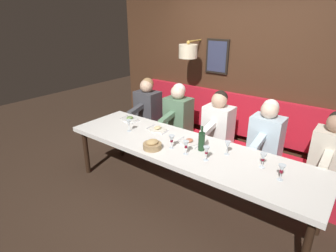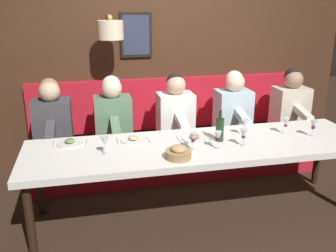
{
  "view_description": "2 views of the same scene",
  "coord_description": "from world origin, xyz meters",
  "px_view_note": "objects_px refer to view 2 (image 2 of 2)",
  "views": [
    {
      "loc": [
        -2.5,
        -1.65,
        2.22
      ],
      "look_at": [
        0.05,
        0.29,
        0.92
      ],
      "focal_mm": 29.58,
      "sensor_mm": 36.0,
      "label": 1
    },
    {
      "loc": [
        -3.09,
        0.99,
        1.99
      ],
      "look_at": [
        0.05,
        0.29,
        0.92
      ],
      "focal_mm": 40.03,
      "sensor_mm": 36.0,
      "label": 2
    }
  ],
  "objects_px": {
    "diner_far": "(113,114)",
    "diner_middle": "(176,110)",
    "diner_nearest": "(291,103)",
    "wine_glass_5": "(244,134)",
    "wine_glass_1": "(245,124)",
    "wine_bottle": "(220,129)",
    "dining_table": "(200,150)",
    "diner_near": "(233,107)",
    "bread_bowl": "(178,153)",
    "wine_glass_0": "(286,123)",
    "wine_glass_2": "(313,125)",
    "wine_glass_6": "(193,138)",
    "diner_farthest": "(52,118)",
    "wine_glass_3": "(105,142)",
    "wine_glass_4": "(218,137)"
  },
  "relations": [
    {
      "from": "bread_bowl",
      "to": "wine_glass_6",
      "type": "bearing_deg",
      "value": -48.27
    },
    {
      "from": "wine_bottle",
      "to": "diner_farthest",
      "type": "bearing_deg",
      "value": 61.89
    },
    {
      "from": "wine_glass_1",
      "to": "diner_near",
      "type": "bearing_deg",
      "value": -13.98
    },
    {
      "from": "diner_near",
      "to": "wine_glass_1",
      "type": "xyz_separation_m",
      "value": [
        -0.75,
        0.19,
        0.04
      ]
    },
    {
      "from": "wine_glass_0",
      "to": "wine_glass_2",
      "type": "height_order",
      "value": "same"
    },
    {
      "from": "diner_farthest",
      "to": "wine_glass_5",
      "type": "distance_m",
      "value": 2.01
    },
    {
      "from": "wine_glass_1",
      "to": "bread_bowl",
      "type": "height_order",
      "value": "wine_glass_1"
    },
    {
      "from": "wine_bottle",
      "to": "wine_glass_6",
      "type": "bearing_deg",
      "value": 118.28
    },
    {
      "from": "dining_table",
      "to": "wine_glass_1",
      "type": "distance_m",
      "value": 0.53
    },
    {
      "from": "diner_nearest",
      "to": "wine_glass_0",
      "type": "height_order",
      "value": "diner_nearest"
    },
    {
      "from": "wine_glass_5",
      "to": "bread_bowl",
      "type": "distance_m",
      "value": 0.66
    },
    {
      "from": "wine_glass_0",
      "to": "bread_bowl",
      "type": "distance_m",
      "value": 1.24
    },
    {
      "from": "diner_farthest",
      "to": "wine_glass_3",
      "type": "distance_m",
      "value": 1.07
    },
    {
      "from": "dining_table",
      "to": "wine_glass_3",
      "type": "xyz_separation_m",
      "value": [
        -0.06,
        0.87,
        0.17
      ]
    },
    {
      "from": "wine_glass_5",
      "to": "wine_bottle",
      "type": "relative_size",
      "value": 0.55
    },
    {
      "from": "dining_table",
      "to": "diner_farthest",
      "type": "bearing_deg",
      "value": 57.27
    },
    {
      "from": "diner_middle",
      "to": "diner_far",
      "type": "bearing_deg",
      "value": 90.0
    },
    {
      "from": "wine_glass_1",
      "to": "wine_glass_3",
      "type": "distance_m",
      "value": 1.37
    },
    {
      "from": "wine_glass_4",
      "to": "wine_glass_3",
      "type": "bearing_deg",
      "value": 84.95
    },
    {
      "from": "diner_nearest",
      "to": "bread_bowl",
      "type": "relative_size",
      "value": 3.6
    },
    {
      "from": "diner_far",
      "to": "diner_middle",
      "type": "bearing_deg",
      "value": -90.0
    },
    {
      "from": "diner_nearest",
      "to": "wine_glass_5",
      "type": "height_order",
      "value": "diner_nearest"
    },
    {
      "from": "diner_nearest",
      "to": "diner_far",
      "type": "distance_m",
      "value": 2.15
    },
    {
      "from": "diner_nearest",
      "to": "diner_farthest",
      "type": "distance_m",
      "value": 2.79
    },
    {
      "from": "diner_nearest",
      "to": "wine_bottle",
      "type": "distance_m",
      "value": 1.48
    },
    {
      "from": "diner_middle",
      "to": "wine_glass_2",
      "type": "distance_m",
      "value": 1.47
    },
    {
      "from": "wine_glass_2",
      "to": "wine_glass_6",
      "type": "bearing_deg",
      "value": 93.94
    },
    {
      "from": "diner_middle",
      "to": "wine_bottle",
      "type": "bearing_deg",
      "value": -165.1
    },
    {
      "from": "diner_middle",
      "to": "wine_glass_6",
      "type": "bearing_deg",
      "value": 175.21
    },
    {
      "from": "diner_farthest",
      "to": "wine_bottle",
      "type": "xyz_separation_m",
      "value": [
        -0.84,
        -1.57,
        0.04
      ]
    },
    {
      "from": "wine_glass_1",
      "to": "wine_bottle",
      "type": "height_order",
      "value": "wine_bottle"
    },
    {
      "from": "diner_middle",
      "to": "wine_bottle",
      "type": "relative_size",
      "value": 2.64
    },
    {
      "from": "diner_nearest",
      "to": "bread_bowl",
      "type": "height_order",
      "value": "diner_nearest"
    },
    {
      "from": "wine_glass_2",
      "to": "diner_farthest",
      "type": "bearing_deg",
      "value": 69.78
    },
    {
      "from": "dining_table",
      "to": "wine_glass_0",
      "type": "xyz_separation_m",
      "value": [
        0.09,
        -0.91,
        0.17
      ]
    },
    {
      "from": "wine_bottle",
      "to": "bread_bowl",
      "type": "relative_size",
      "value": 1.36
    },
    {
      "from": "diner_far",
      "to": "wine_glass_1",
      "type": "relative_size",
      "value": 4.82
    },
    {
      "from": "diner_middle",
      "to": "diner_farthest",
      "type": "xyz_separation_m",
      "value": [
        0.0,
        1.35,
        0.0
      ]
    },
    {
      "from": "dining_table",
      "to": "wine_glass_0",
      "type": "relative_size",
      "value": 19.53
    },
    {
      "from": "dining_table",
      "to": "wine_glass_1",
      "type": "relative_size",
      "value": 19.53
    },
    {
      "from": "diner_near",
      "to": "wine_bottle",
      "type": "distance_m",
      "value": 0.97
    },
    {
      "from": "wine_glass_4",
      "to": "bread_bowl",
      "type": "bearing_deg",
      "value": 108.05
    },
    {
      "from": "diner_far",
      "to": "diner_near",
      "type": "bearing_deg",
      "value": -90.0
    },
    {
      "from": "diner_nearest",
      "to": "diner_far",
      "type": "bearing_deg",
      "value": 90.0
    },
    {
      "from": "wine_bottle",
      "to": "wine_glass_4",
      "type": "bearing_deg",
      "value": 155.09
    },
    {
      "from": "wine_glass_0",
      "to": "wine_glass_4",
      "type": "xyz_separation_m",
      "value": [
        -0.24,
        0.79,
        -0.0
      ]
    },
    {
      "from": "wine_glass_5",
      "to": "wine_glass_3",
      "type": "bearing_deg",
      "value": 86.79
    },
    {
      "from": "wine_glass_2",
      "to": "dining_table",
      "type": "bearing_deg",
      "value": 88.01
    },
    {
      "from": "dining_table",
      "to": "diner_near",
      "type": "relative_size",
      "value": 4.05
    },
    {
      "from": "wine_glass_0",
      "to": "wine_glass_4",
      "type": "height_order",
      "value": "same"
    }
  ]
}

